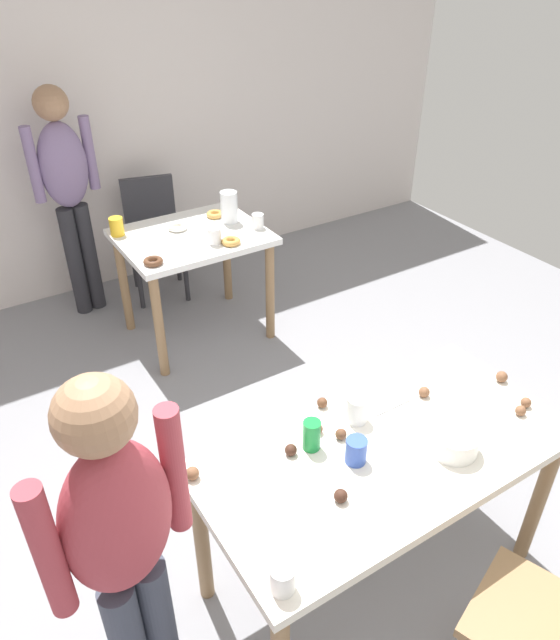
{
  "coord_description": "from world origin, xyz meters",
  "views": [
    {
      "loc": [
        -1.11,
        -1.12,
        2.33
      ],
      "look_at": [
        0.07,
        0.75,
        0.9
      ],
      "focal_mm": 33.27,
      "sensor_mm": 36.0,
      "label": 1
    }
  ],
  "objects_px": {
    "person_girl_near": "(125,549)",
    "mixing_bowl": "(454,441)",
    "person_adult_far": "(67,185)",
    "chair_far_table": "(154,230)",
    "dining_table_far": "(193,251)",
    "pitcher_far": "(229,207)",
    "dining_table_near": "(383,467)",
    "soda_can": "(312,435)"
  },
  "relations": [
    {
      "from": "dining_table_near",
      "to": "soda_can",
      "type": "distance_m",
      "value": 0.32
    },
    {
      "from": "person_adult_far",
      "to": "mixing_bowl",
      "type": "distance_m",
      "value": 3.01
    },
    {
      "from": "chair_far_table",
      "to": "person_adult_far",
      "type": "height_order",
      "value": "person_adult_far"
    },
    {
      "from": "chair_far_table",
      "to": "person_girl_near",
      "type": "xyz_separation_m",
      "value": [
        -1.18,
        -2.82,
        0.4
      ]
    },
    {
      "from": "mixing_bowl",
      "to": "chair_far_table",
      "type": "bearing_deg",
      "value": 90.1
    },
    {
      "from": "dining_table_near",
      "to": "dining_table_far",
      "type": "bearing_deg",
      "value": 84.75
    },
    {
      "from": "dining_table_far",
      "to": "person_girl_near",
      "type": "xyz_separation_m",
      "value": [
        -1.17,
        -2.1,
        0.27
      ]
    },
    {
      "from": "person_girl_near",
      "to": "person_adult_far",
      "type": "distance_m",
      "value": 2.89
    },
    {
      "from": "soda_can",
      "to": "pitcher_far",
      "type": "xyz_separation_m",
      "value": [
        0.72,
        1.98,
        0.04
      ]
    },
    {
      "from": "mixing_bowl",
      "to": "soda_can",
      "type": "xyz_separation_m",
      "value": [
        -0.43,
        0.29,
        0.02
      ]
    },
    {
      "from": "person_adult_far",
      "to": "soda_can",
      "type": "height_order",
      "value": "person_adult_far"
    },
    {
      "from": "chair_far_table",
      "to": "dining_table_near",
      "type": "bearing_deg",
      "value": -94.02
    },
    {
      "from": "pitcher_far",
      "to": "chair_far_table",
      "type": "bearing_deg",
      "value": 113.06
    },
    {
      "from": "person_adult_far",
      "to": "mixing_bowl",
      "type": "height_order",
      "value": "person_adult_far"
    },
    {
      "from": "person_adult_far",
      "to": "pitcher_far",
      "type": "xyz_separation_m",
      "value": [
        0.84,
        -0.68,
        -0.1
      ]
    },
    {
      "from": "dining_table_near",
      "to": "chair_far_table",
      "type": "height_order",
      "value": "chair_far_table"
    },
    {
      "from": "dining_table_far",
      "to": "mixing_bowl",
      "type": "xyz_separation_m",
      "value": [
        0.01,
        -2.23,
        0.17
      ]
    },
    {
      "from": "dining_table_near",
      "to": "mixing_bowl",
      "type": "xyz_separation_m",
      "value": [
        0.2,
        -0.14,
        0.14
      ]
    },
    {
      "from": "mixing_bowl",
      "to": "person_girl_near",
      "type": "bearing_deg",
      "value": 173.86
    },
    {
      "from": "dining_table_far",
      "to": "soda_can",
      "type": "height_order",
      "value": "soda_can"
    },
    {
      "from": "person_girl_near",
      "to": "mixing_bowl",
      "type": "height_order",
      "value": "person_girl_near"
    },
    {
      "from": "chair_far_table",
      "to": "person_girl_near",
      "type": "bearing_deg",
      "value": -112.65
    },
    {
      "from": "soda_can",
      "to": "pitcher_far",
      "type": "height_order",
      "value": "pitcher_far"
    },
    {
      "from": "mixing_bowl",
      "to": "pitcher_far",
      "type": "distance_m",
      "value": 2.29
    },
    {
      "from": "dining_table_near",
      "to": "person_girl_near",
      "type": "distance_m",
      "value": 1.01
    },
    {
      "from": "dining_table_near",
      "to": "person_adult_far",
      "type": "relative_size",
      "value": 0.88
    },
    {
      "from": "pitcher_far",
      "to": "person_girl_near",
      "type": "bearing_deg",
      "value": -124.46
    },
    {
      "from": "soda_can",
      "to": "mixing_bowl",
      "type": "bearing_deg",
      "value": -33.62
    },
    {
      "from": "dining_table_far",
      "to": "person_girl_near",
      "type": "height_order",
      "value": "person_girl_near"
    },
    {
      "from": "soda_can",
      "to": "dining_table_near",
      "type": "bearing_deg",
      "value": -33.08
    },
    {
      "from": "person_adult_far",
      "to": "mixing_bowl",
      "type": "relative_size",
      "value": 9.03
    },
    {
      "from": "chair_far_table",
      "to": "pitcher_far",
      "type": "distance_m",
      "value": 0.82
    },
    {
      "from": "dining_table_far",
      "to": "person_adult_far",
      "type": "relative_size",
      "value": 0.57
    },
    {
      "from": "dining_table_near",
      "to": "soda_can",
      "type": "relative_size",
      "value": 11.47
    },
    {
      "from": "dining_table_far",
      "to": "pitcher_far",
      "type": "xyz_separation_m",
      "value": [
        0.3,
        0.04,
        0.23
      ]
    },
    {
      "from": "dining_table_near",
      "to": "person_girl_near",
      "type": "height_order",
      "value": "person_girl_near"
    },
    {
      "from": "dining_table_near",
      "to": "person_adult_far",
      "type": "xyz_separation_m",
      "value": [
        -0.35,
        2.81,
        0.3
      ]
    },
    {
      "from": "mixing_bowl",
      "to": "soda_can",
      "type": "distance_m",
      "value": 0.52
    },
    {
      "from": "chair_far_table",
      "to": "mixing_bowl",
      "type": "xyz_separation_m",
      "value": [
        0.01,
        -2.95,
        0.3
      ]
    },
    {
      "from": "dining_table_far",
      "to": "mixing_bowl",
      "type": "distance_m",
      "value": 2.23
    },
    {
      "from": "person_girl_near",
      "to": "soda_can",
      "type": "distance_m",
      "value": 0.77
    },
    {
      "from": "person_girl_near",
      "to": "mixing_bowl",
      "type": "bearing_deg",
      "value": -6.14
    }
  ]
}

